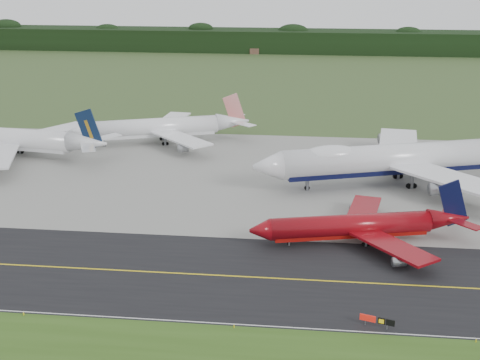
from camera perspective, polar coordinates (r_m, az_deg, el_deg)
name	(u,v)px	position (r m, az deg, el deg)	size (l,w,h in m)	color
ground	(269,267)	(118.14, 2.45, -7.47)	(600.00, 600.00, 0.00)	#364D24
taxiway	(267,278)	(114.56, 2.31, -8.34)	(400.00, 32.00, 0.02)	black
apron	(283,176)	(165.38, 3.71, 0.31)	(400.00, 78.00, 0.01)	gray
taxiway_centreline	(267,278)	(114.55, 2.31, -8.33)	(400.00, 0.40, 0.00)	yellow
taxiway_edge_line	(259,326)	(101.02, 1.64, -12.31)	(400.00, 0.25, 0.00)	silver
horizon_treeline	(304,42)	(382.50, 5.45, 11.61)	(700.00, 25.00, 12.00)	black
jet_ba_747	(400,158)	(162.35, 13.51, 1.80)	(71.99, 58.09, 18.58)	white
jet_red_737	(362,226)	(129.14, 10.41, -3.85)	(42.68, 34.13, 11.65)	maroon
jet_navy_gold	(12,139)	(190.49, -18.87, 3.30)	(56.38, 48.68, 14.55)	silver
jet_star_tail	(163,128)	(195.00, -6.61, 4.47)	(50.38, 40.91, 13.68)	white
taxiway_sign	(377,320)	(101.99, 11.61, -11.63)	(4.98, 1.71, 1.72)	slate
edge_marker_left	(24,314)	(108.57, -17.98, -10.81)	(0.16, 0.16, 0.50)	yellow
edge_marker_center	(234,326)	(100.37, -0.52, -12.38)	(0.16, 0.16, 0.50)	yellow
edge_marker_right	(476,341)	(102.68, 19.50, -12.80)	(0.16, 0.16, 0.50)	yellow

